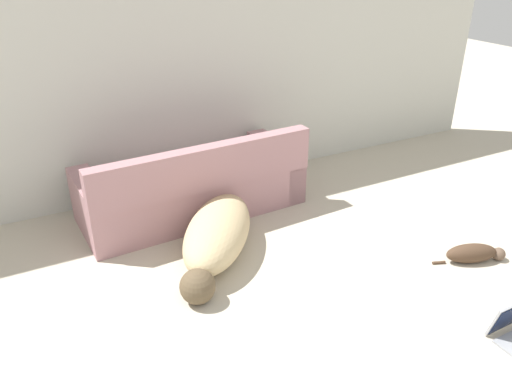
% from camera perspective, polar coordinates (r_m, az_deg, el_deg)
% --- Properties ---
extents(wall_back, '(7.86, 0.06, 2.52)m').
position_cam_1_polar(wall_back, '(5.03, -9.19, 13.82)').
color(wall_back, beige).
rests_on(wall_back, ground_plane).
extents(couch, '(2.13, 0.96, 0.79)m').
position_cam_1_polar(couch, '(4.77, -7.14, 0.40)').
color(couch, '#A3757A').
rests_on(couch, ground_plane).
extents(dog, '(1.12, 1.43, 0.39)m').
position_cam_1_polar(dog, '(4.13, -4.52, -4.95)').
color(dog, tan).
rests_on(dog, ground_plane).
extents(cat, '(0.60, 0.30, 0.16)m').
position_cam_1_polar(cat, '(4.47, 23.65, -6.44)').
color(cat, '#473323').
rests_on(cat, ground_plane).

